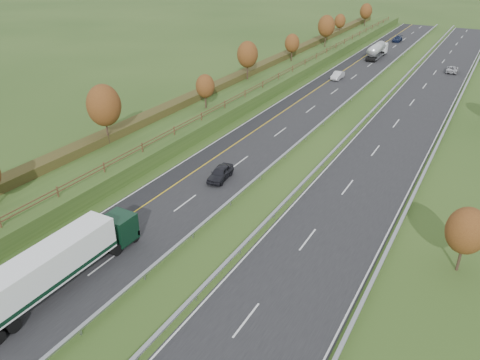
% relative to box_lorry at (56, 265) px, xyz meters
% --- Properties ---
extents(ground, '(400.00, 400.00, 0.00)m').
position_rel_box_lorry_xyz_m(ground, '(7.54, 48.18, -2.33)').
color(ground, '#2B4619').
rests_on(ground, ground).
extents(near_carriageway, '(10.50, 200.00, 0.04)m').
position_rel_box_lorry_xyz_m(near_carriageway, '(-0.46, 53.18, -2.31)').
color(near_carriageway, black).
rests_on(near_carriageway, ground).
extents(far_carriageway, '(10.50, 200.00, 0.04)m').
position_rel_box_lorry_xyz_m(far_carriageway, '(16.04, 53.18, -2.31)').
color(far_carriageway, black).
rests_on(far_carriageway, ground).
extents(hard_shoulder, '(3.00, 200.00, 0.04)m').
position_rel_box_lorry_xyz_m(hard_shoulder, '(-4.21, 53.18, -2.31)').
color(hard_shoulder, black).
rests_on(hard_shoulder, ground).
extents(lane_markings, '(26.75, 200.00, 0.01)m').
position_rel_box_lorry_xyz_m(lane_markings, '(5.94, 53.06, -2.28)').
color(lane_markings, silver).
rests_on(lane_markings, near_carriageway).
extents(embankment_left, '(12.00, 200.00, 2.00)m').
position_rel_box_lorry_xyz_m(embankment_left, '(-13.46, 53.18, -1.33)').
color(embankment_left, '#2B4619').
rests_on(embankment_left, ground).
extents(hedge_left, '(2.20, 180.00, 1.10)m').
position_rel_box_lorry_xyz_m(hedge_left, '(-15.46, 53.18, 0.22)').
color(hedge_left, '#373A17').
rests_on(hedge_left, embankment_left).
extents(fence_left, '(0.12, 189.06, 1.20)m').
position_rel_box_lorry_xyz_m(fence_left, '(-8.96, 52.76, 0.40)').
color(fence_left, '#422B19').
rests_on(fence_left, embankment_left).
extents(median_barrier_near, '(0.32, 200.00, 0.71)m').
position_rel_box_lorry_xyz_m(median_barrier_near, '(5.24, 53.18, -1.72)').
color(median_barrier_near, '#92949A').
rests_on(median_barrier_near, ground).
extents(median_barrier_far, '(0.32, 200.00, 0.71)m').
position_rel_box_lorry_xyz_m(median_barrier_far, '(10.34, 53.18, -1.72)').
color(median_barrier_far, '#92949A').
rests_on(median_barrier_far, ground).
extents(outer_barrier_far, '(0.32, 200.00, 0.71)m').
position_rel_box_lorry_xyz_m(outer_barrier_far, '(21.84, 53.18, -1.71)').
color(outer_barrier_far, '#92949A').
rests_on(outer_barrier_far, ground).
extents(trees_left, '(6.64, 164.30, 7.66)m').
position_rel_box_lorry_xyz_m(trees_left, '(-13.10, 49.81, 4.04)').
color(trees_left, '#2D2116').
rests_on(trees_left, embankment_left).
extents(box_lorry, '(2.58, 16.28, 4.06)m').
position_rel_box_lorry_xyz_m(box_lorry, '(0.00, 0.00, 0.00)').
color(box_lorry, black).
rests_on(box_lorry, near_carriageway).
extents(road_tanker, '(2.40, 11.22, 3.46)m').
position_rel_box_lorry_xyz_m(road_tanker, '(0.10, 96.37, -0.47)').
color(road_tanker, silver).
rests_on(road_tanker, near_carriageway).
extents(car_dark_near, '(2.42, 4.79, 1.57)m').
position_rel_box_lorry_xyz_m(car_dark_near, '(1.14, 22.81, -1.51)').
color(car_dark_near, black).
rests_on(car_dark_near, near_carriageway).
extents(car_silver_mid, '(1.65, 4.56, 1.49)m').
position_rel_box_lorry_xyz_m(car_silver_mid, '(-1.65, 72.87, -1.54)').
color(car_silver_mid, silver).
rests_on(car_silver_mid, near_carriageway).
extents(car_small_far, '(2.12, 5.05, 1.45)m').
position_rel_box_lorry_xyz_m(car_small_far, '(-0.20, 119.57, -1.56)').
color(car_small_far, '#131D3D').
rests_on(car_small_far, near_carriageway).
extents(car_oncoming, '(2.47, 4.92, 1.34)m').
position_rel_box_lorry_xyz_m(car_oncoming, '(17.87, 90.07, -1.62)').
color(car_oncoming, '#B2B2B7').
rests_on(car_oncoming, far_carriageway).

